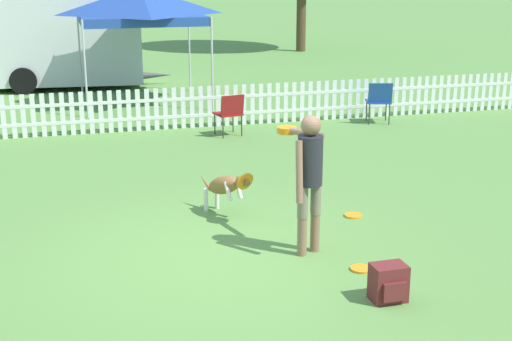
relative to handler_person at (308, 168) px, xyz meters
The scene contains 11 objects.
ground_plane 1.39m from the handler_person, 168.25° to the left, with size 240.00×240.00×0.00m, color #5B8C42.
handler_person is the anchor object (origin of this frame).
leaping_dog 1.65m from the handler_person, 113.35° to the left, with size 0.56×1.05×0.69m.
frisbee_near_handler 1.25m from the handler_person, 58.41° to the right, with size 0.24×0.24×0.02m.
frisbee_near_dog 1.70m from the handler_person, 43.99° to the left, with size 0.24×0.24×0.02m.
backpack_on_grass 1.65m from the handler_person, 75.73° to the right, with size 0.34×0.28×0.37m.
picket_fence 6.85m from the handler_person, 97.92° to the left, with size 17.81×0.04×0.83m.
folding_chair_blue_left 7.19m from the handler_person, 58.49° to the left, with size 0.61×0.62×0.87m.
folding_chair_center 5.89m from the handler_person, 84.91° to the left, with size 0.54×0.56×0.82m.
canopy_tent_main 9.88m from the handler_person, 93.77° to the left, with size 2.80×2.80×2.70m.
equipment_trailer 13.03m from the handler_person, 102.15° to the left, with size 5.71×2.51×2.69m.
Camera 1 is at (-1.67, -7.35, 3.15)m, focal length 50.00 mm.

